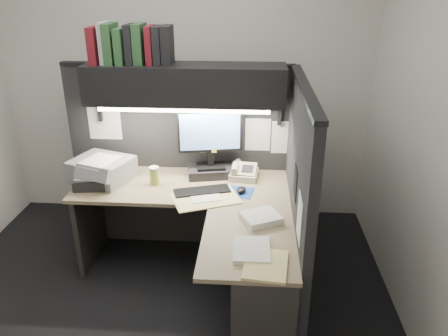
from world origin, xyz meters
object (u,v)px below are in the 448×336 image
at_px(desk, 217,257).
at_px(notebook_stack, 94,181).
at_px(keyboard, 202,191).
at_px(printer, 102,169).
at_px(telephone, 244,173).
at_px(coffee_cup, 154,176).
at_px(overhead_shelf, 185,84).
at_px(monitor, 211,151).

distance_m(desk, notebook_stack, 1.17).
xyz_separation_m(keyboard, printer, (-0.84, 0.18, 0.08)).
xyz_separation_m(telephone, printer, (-1.16, -0.11, 0.04)).
height_order(coffee_cup, notebook_stack, coffee_cup).
xyz_separation_m(overhead_shelf, keyboard, (0.15, -0.32, -0.76)).
bearing_deg(telephone, keyboard, -130.00).
bearing_deg(desk, keyboard, 108.89).
distance_m(desk, overhead_shelf, 1.33).
bearing_deg(notebook_stack, keyboard, -3.30).
relative_size(desk, monitor, 3.00).
height_order(printer, notebook_stack, printer).
relative_size(overhead_shelf, telephone, 6.69).
xyz_separation_m(desk, notebook_stack, (-1.02, 0.48, 0.33)).
bearing_deg(monitor, keyboard, -107.46).
height_order(desk, keyboard, keyboard).
bearing_deg(printer, coffee_cup, 12.04).
relative_size(overhead_shelf, notebook_stack, 5.59).
xyz_separation_m(overhead_shelf, telephone, (0.47, -0.02, -0.72)).
distance_m(coffee_cup, notebook_stack, 0.48).
bearing_deg(monitor, printer, 178.00).
bearing_deg(printer, overhead_shelf, 30.97).
xyz_separation_m(overhead_shelf, coffee_cup, (-0.24, -0.20, -0.70)).
distance_m(telephone, printer, 1.16).
bearing_deg(telephone, printer, -167.69).
relative_size(monitor, coffee_cup, 4.12).
height_order(desk, monitor, monitor).
relative_size(desk, printer, 3.83).
bearing_deg(desk, coffee_cup, 134.44).
bearing_deg(notebook_stack, telephone, 11.73).
bearing_deg(coffee_cup, monitor, 24.15).
xyz_separation_m(overhead_shelf, notebook_stack, (-0.72, -0.27, -0.73)).
bearing_deg(overhead_shelf, notebook_stack, -159.30).
height_order(desk, overhead_shelf, overhead_shelf).
distance_m(desk, coffee_cup, 0.86).
bearing_deg(desk, monitor, 98.34).
bearing_deg(overhead_shelf, desk, -68.21).
relative_size(overhead_shelf, printer, 3.49).
height_order(telephone, coffee_cup, coffee_cup).
bearing_deg(desk, printer, 148.14).
relative_size(printer, notebook_stack, 1.60).
bearing_deg(monitor, notebook_stack, -174.25).
distance_m(keyboard, notebook_stack, 0.87).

